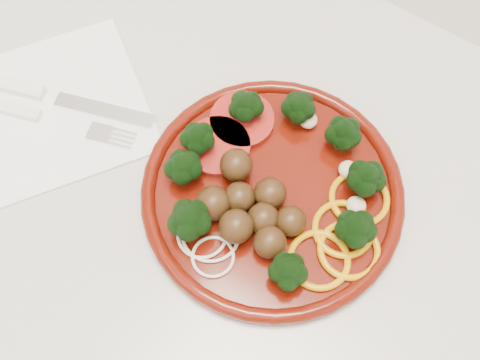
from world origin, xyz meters
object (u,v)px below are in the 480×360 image
Objects in this scene: plate at (272,189)px; fork at (25,113)px; knife at (38,93)px; napkin at (56,108)px.

fork is at bearing -165.71° from plate.
plate reaches higher than knife.
fork is at bearing -97.00° from knife.
napkin is 0.02m from knife.
plate is 1.47× the size of fork.
plate reaches higher than fork.
plate reaches higher than napkin.
fork is (-0.25, -0.06, -0.01)m from plate.
plate is 1.30× the size of knife.
napkin is 1.04× the size of fork.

